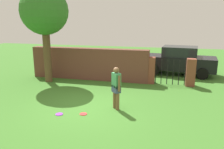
{
  "coord_description": "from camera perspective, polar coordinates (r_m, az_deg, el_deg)",
  "views": [
    {
      "loc": [
        2.81,
        -7.69,
        3.32
      ],
      "look_at": [
        0.49,
        1.48,
        1.0
      ],
      "focal_mm": 36.23,
      "sensor_mm": 36.0,
      "label": 1
    }
  ],
  "objects": [
    {
      "name": "tree",
      "position": [
        12.47,
        -16.7,
        14.87
      ],
      "size": [
        2.47,
        2.47,
        4.98
      ],
      "color": "brown",
      "rests_on": "ground"
    },
    {
      "name": "person",
      "position": [
        8.42,
        1.07,
        -2.95
      ],
      "size": [
        0.4,
        0.43,
        1.62
      ],
      "rotation": [
        0.0,
        0.0,
        2.29
      ],
      "color": "brown",
      "rests_on": "ground"
    },
    {
      "name": "ground_plane",
      "position": [
        8.83,
        -5.53,
        -8.37
      ],
      "size": [
        40.0,
        40.0,
        0.0
      ],
      "primitive_type": "plane",
      "color": "#3D7528"
    },
    {
      "name": "fence_gate",
      "position": [
        12.05,
        14.48,
        0.78
      ],
      "size": [
        2.45,
        0.44,
        1.4
      ],
      "color": "brown",
      "rests_on": "ground"
    },
    {
      "name": "frisbee_red",
      "position": [
        8.3,
        -7.25,
        -9.85
      ],
      "size": [
        0.27,
        0.27,
        0.02
      ],
      "primitive_type": "cylinder",
      "color": "red",
      "rests_on": "ground"
    },
    {
      "name": "car",
      "position": [
        14.46,
        16.61,
        3.42
      ],
      "size": [
        4.36,
        2.28,
        1.72
      ],
      "rotation": [
        0.0,
        0.0,
        3.03
      ],
      "color": "black",
      "rests_on": "ground"
    },
    {
      "name": "brick_wall",
      "position": [
        12.76,
        -5.85,
        2.69
      ],
      "size": [
        6.69,
        0.5,
        1.76
      ],
      "primitive_type": "cube",
      "color": "brown",
      "rests_on": "ground"
    },
    {
      "name": "frisbee_purple",
      "position": [
        8.43,
        -13.2,
        -9.73
      ],
      "size": [
        0.27,
        0.27,
        0.02
      ],
      "primitive_type": "cylinder",
      "color": "purple",
      "rests_on": "ground"
    }
  ]
}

